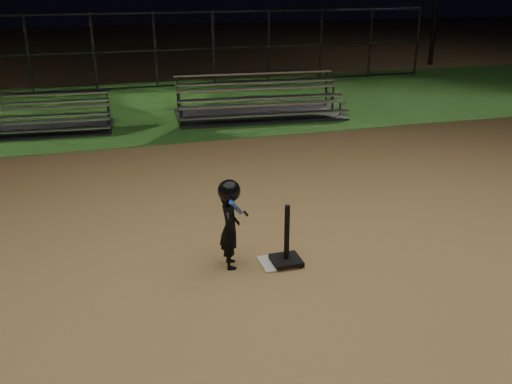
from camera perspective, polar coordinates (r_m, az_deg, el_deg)
name	(u,v)px	position (r m, az deg, el deg)	size (l,w,h in m)	color
ground	(277,263)	(7.45, 2.19, -7.37)	(80.00, 80.00, 0.00)	#A27F49
grass_strip	(170,106)	(16.71, -8.85, 8.80)	(60.00, 8.00, 0.01)	#285D1E
home_plate	(277,262)	(7.45, 2.19, -7.29)	(0.45, 0.45, 0.02)	beige
batting_tee	(286,252)	(7.36, 3.16, -6.21)	(0.38, 0.38, 0.82)	black
child_batter	(230,221)	(7.11, -2.73, -3.06)	(0.42, 0.60, 1.21)	black
bleacher_left	(40,124)	(14.71, -21.38, 6.53)	(3.53, 1.92, 0.84)	silver
bleacher_right	(259,108)	(15.24, 0.29, 8.68)	(4.61, 2.51, 1.09)	silver
backstop_fence	(155,50)	(19.44, -10.36, 14.19)	(20.08, 0.08, 2.50)	#38383D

